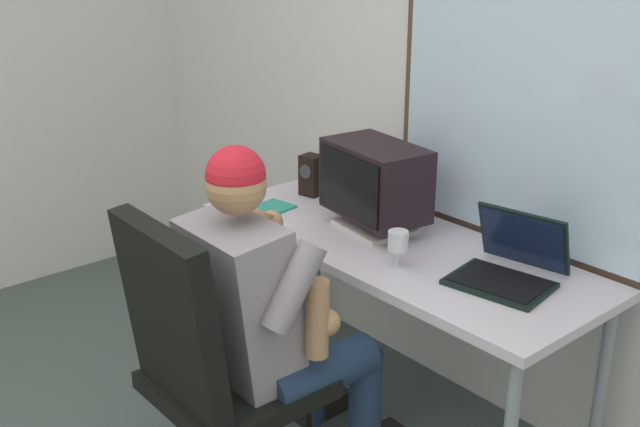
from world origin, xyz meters
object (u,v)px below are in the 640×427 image
wine_glass (398,243)px  cd_case (275,207)px  desk (393,257)px  desk_speaker (312,175)px  person_seated (271,312)px  office_chair (204,356)px  crt_monitor (375,182)px  laptop (510,263)px

wine_glass → cd_case: bearing=177.0°
desk → desk_speaker: bearing=169.7°
person_seated → desk_speaker: 0.96m
office_chair → crt_monitor: bearing=99.2°
wine_glass → desk_speaker: (-0.78, 0.27, -0.00)m
desk → desk_speaker: 0.64m
person_seated → cd_case: bearing=141.4°
cd_case → laptop: bearing=9.5°
crt_monitor → desk: bearing=-13.5°
person_seated → desk_speaker: bearing=131.6°
desk → laptop: laptop is taller
crt_monitor → laptop: (0.62, 0.03, -0.14)m
desk → wine_glass: size_ratio=12.21×
wine_glass → desk_speaker: desk_speaker is taller
crt_monitor → office_chair: bearing=-80.8°
desk → desk_speaker: desk_speaker is taller
desk → office_chair: office_chair is taller
office_chair → desk: bearing=90.1°
desk → laptop: size_ratio=4.46×
desk_speaker → office_chair: bearing=-57.4°
wine_glass → cd_case: (-0.76, 0.04, -0.09)m
laptop → person_seated: bearing=-125.9°
desk_speaker → person_seated: bearing=-48.4°
office_chair → desk_speaker: 1.17m
crt_monitor → person_seated: bearing=-76.5°
laptop → cd_case: bearing=-170.5°
crt_monitor → desk_speaker: size_ratio=2.47×
cd_case → desk: bearing=10.9°
person_seated → wine_glass: 0.50m
person_seated → desk_speaker: person_seated is taller
desk → cd_case: 0.60m
cd_case → wine_glass: bearing=-3.0°
office_chair → person_seated: (0.01, 0.27, 0.07)m
laptop → cd_case: size_ratio=2.33×
desk → person_seated: size_ratio=1.32×
person_seated → office_chair: bearing=-91.2°
wine_glass → desk_speaker: 0.83m
crt_monitor → cd_case: size_ratio=2.83×
desk → person_seated: (0.01, -0.59, -0.03)m
desk → office_chair: (0.00, -0.85, -0.10)m
desk → desk_speaker: size_ratio=9.09×
desk_speaker → cd_case: size_ratio=1.14×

